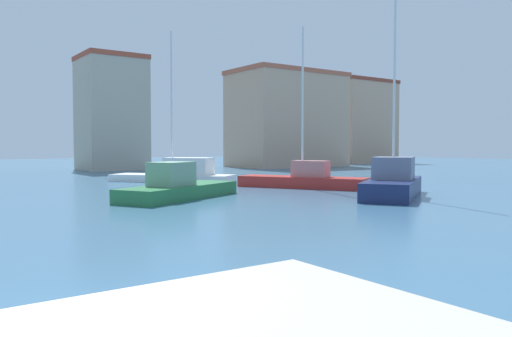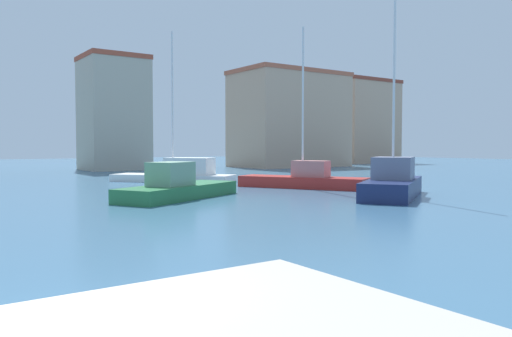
# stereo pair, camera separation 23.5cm
# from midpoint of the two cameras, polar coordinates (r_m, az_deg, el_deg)

# --- Properties ---
(water) EXTENTS (160.00, 160.00, 0.00)m
(water) POSITION_cam_midpoint_polar(r_m,az_deg,el_deg) (30.51, -3.56, -2.15)
(water) COLOR #38607F
(water) RESTS_ON ground
(sailboat_red_distant_east) EXTENTS (5.45, 7.85, 9.63)m
(sailboat_red_distant_east) POSITION_cam_midpoint_polar(r_m,az_deg,el_deg) (30.18, 5.27, -1.19)
(sailboat_red_distant_east) COLOR #B22823
(sailboat_red_distant_east) RESTS_ON water
(motorboat_green_far_left) EXTENTS (7.34, 5.26, 1.77)m
(motorboat_green_far_left) POSITION_cam_midpoint_polar(r_m,az_deg,el_deg) (24.10, -9.17, -2.15)
(motorboat_green_far_left) COLOR #28703D
(motorboat_green_far_left) RESTS_ON water
(sailboat_white_inner_mooring) EXTENTS (7.40, 8.32, 10.53)m
(sailboat_white_inner_mooring) POSITION_cam_midpoint_polar(r_m,az_deg,el_deg) (35.49, -9.04, -0.51)
(sailboat_white_inner_mooring) COLOR white
(sailboat_white_inner_mooring) RESTS_ON water
(sailboat_navy_center_channel) EXTENTS (7.19, 5.66, 10.43)m
(sailboat_navy_center_channel) POSITION_cam_midpoint_polar(r_m,az_deg,el_deg) (25.57, 15.15, -1.53)
(sailboat_navy_center_channel) COLOR #19234C
(sailboat_navy_center_channel) RESTS_ON water
(harbor_office) EXTENTS (6.31, 6.41, 12.04)m
(harbor_office) POSITION_cam_midpoint_polar(r_m,az_deg,el_deg) (55.34, -16.30, 6.11)
(harbor_office) COLOR #B2A893
(harbor_office) RESTS_ON ground
(waterfront_apartments) EXTENTS (13.63, 8.48, 11.62)m
(waterfront_apartments) POSITION_cam_midpoint_polar(r_m,az_deg,el_deg) (61.83, 3.47, 5.63)
(waterfront_apartments) COLOR tan
(waterfront_apartments) RESTS_ON ground
(warehouse_block) EXTENTS (10.32, 9.07, 12.42)m
(warehouse_block) POSITION_cam_midpoint_polar(r_m,az_deg,el_deg) (77.78, 11.04, 5.25)
(warehouse_block) COLOR tan
(warehouse_block) RESTS_ON ground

